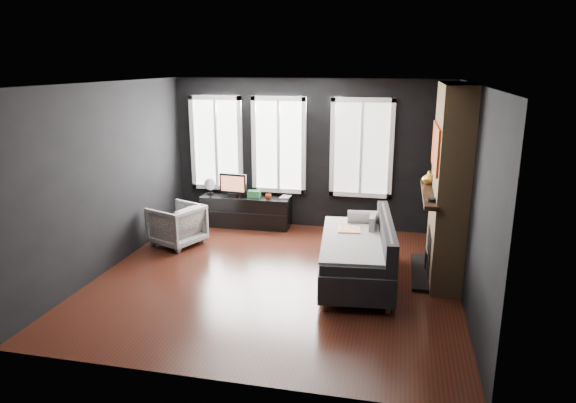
% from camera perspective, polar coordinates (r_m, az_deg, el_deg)
% --- Properties ---
extents(floor, '(5.00, 5.00, 0.00)m').
position_cam_1_polar(floor, '(7.38, -1.28, -8.46)').
color(floor, black).
rests_on(floor, ground).
extents(ceiling, '(5.00, 5.00, 0.00)m').
position_cam_1_polar(ceiling, '(6.76, -1.41, 13.00)').
color(ceiling, white).
rests_on(ceiling, ground).
extents(wall_back, '(5.00, 0.02, 2.70)m').
position_cam_1_polar(wall_back, '(9.34, 2.32, 5.25)').
color(wall_back, black).
rests_on(wall_back, ground).
extents(wall_left, '(0.02, 5.00, 2.70)m').
position_cam_1_polar(wall_left, '(7.91, -19.23, 2.61)').
color(wall_left, black).
rests_on(wall_left, ground).
extents(wall_right, '(0.02, 5.00, 2.70)m').
position_cam_1_polar(wall_right, '(6.81, 19.54, 0.66)').
color(wall_right, black).
rests_on(wall_right, ground).
extents(windows, '(4.00, 0.16, 1.76)m').
position_cam_1_polar(windows, '(9.27, -0.45, 11.60)').
color(windows, white).
rests_on(windows, wall_back).
extents(fireplace, '(0.70, 1.62, 2.70)m').
position_cam_1_polar(fireplace, '(7.37, 17.48, 1.88)').
color(fireplace, '#93724C').
rests_on(fireplace, floor).
extents(sofa, '(1.26, 2.20, 0.90)m').
position_cam_1_polar(sofa, '(7.19, 7.59, -5.35)').
color(sofa, '#232325').
rests_on(sofa, floor).
extents(stripe_pillow, '(0.09, 0.36, 0.35)m').
position_cam_1_polar(stripe_pillow, '(7.54, 9.36, -2.82)').
color(stripe_pillow, gray).
rests_on(stripe_pillow, sofa).
extents(armchair, '(0.92, 0.94, 0.76)m').
position_cam_1_polar(armchair, '(8.74, -12.26, -2.35)').
color(armchair, silver).
rests_on(armchair, floor).
extents(media_console, '(1.66, 0.54, 0.57)m').
position_cam_1_polar(media_console, '(9.60, -4.65, -1.05)').
color(media_console, black).
rests_on(media_console, floor).
extents(monitor, '(0.54, 0.17, 0.48)m').
position_cam_1_polar(monitor, '(9.51, -6.13, 2.00)').
color(monitor, black).
rests_on(monitor, media_console).
extents(desk_fan, '(0.22, 0.22, 0.31)m').
position_cam_1_polar(desk_fan, '(9.72, -8.65, 1.70)').
color(desk_fan, '#A5A5A5').
rests_on(desk_fan, media_console).
extents(mug, '(0.13, 0.12, 0.11)m').
position_cam_1_polar(mug, '(9.33, -2.19, 0.67)').
color(mug, red).
rests_on(mug, media_console).
extents(book, '(0.18, 0.04, 0.24)m').
position_cam_1_polar(book, '(9.42, -0.80, 1.23)').
color(book, '#A09A7D').
rests_on(book, media_console).
extents(storage_box, '(0.23, 0.15, 0.12)m').
position_cam_1_polar(storage_box, '(9.44, -3.78, 0.85)').
color(storage_box, '#2C7E41').
rests_on(storage_box, media_console).
extents(mantel_vase, '(0.21, 0.22, 0.19)m').
position_cam_1_polar(mantel_vase, '(7.80, 15.38, 2.56)').
color(mantel_vase, gold).
rests_on(mantel_vase, fireplace).
extents(mantel_clock, '(0.16, 0.16, 0.04)m').
position_cam_1_polar(mantel_clock, '(6.84, 15.69, 0.17)').
color(mantel_clock, black).
rests_on(mantel_clock, fireplace).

